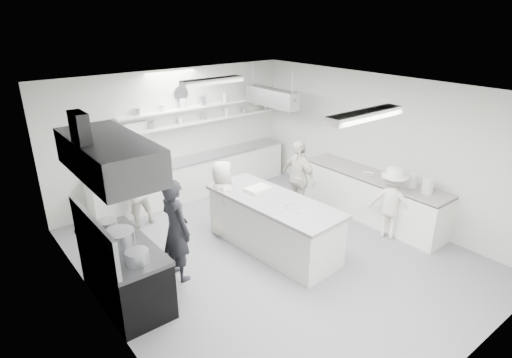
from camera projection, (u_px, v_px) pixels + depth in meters
floor at (271, 254)px, 7.79m from camera, size 6.00×7.00×0.02m
ceiling at (274, 90)px, 6.66m from camera, size 6.00×7.00×0.02m
wall_back at (175, 135)px, 9.77m from camera, size 6.00×0.04×3.00m
wall_front at (476, 269)px, 4.68m from camera, size 6.00×0.04×3.00m
wall_left at (99, 231)px, 5.49m from camera, size 0.04×7.00×3.00m
wall_right at (379, 146)px, 8.96m from camera, size 0.04×7.00×3.00m
stove at (125, 274)px, 6.41m from camera, size 0.80×1.80×0.90m
exhaust_hood at (109, 156)px, 5.70m from camera, size 0.85×2.00×0.50m
back_counter at (195, 177)px, 10.11m from camera, size 5.00×0.60×0.92m
shelf_lower at (203, 121)px, 9.99m from camera, size 4.20×0.26×0.04m
shelf_upper at (202, 106)px, 9.86m from camera, size 4.20×0.26×0.04m
pass_through_window at (121, 148)px, 9.02m from camera, size 1.30×0.04×1.00m
wall_clock at (181, 93)px, 9.50m from camera, size 0.32×0.05×0.32m
right_counter at (372, 197)px, 8.99m from camera, size 0.74×3.30×0.94m
pot_rack at (271, 97)px, 9.83m from camera, size 0.30×1.60×0.40m
light_fixture_front at (365, 115)px, 5.38m from camera, size 1.30×0.25×0.10m
light_fixture_rear at (212, 81)px, 8.00m from camera, size 1.30×0.25×0.10m
prep_island at (273, 225)px, 7.80m from camera, size 1.16×2.67×0.96m
stove_pot at (120, 239)px, 6.21m from camera, size 0.45×0.45×0.26m
cook_stove at (176, 230)px, 6.80m from camera, size 0.47×0.67×1.76m
cook_back at (134, 190)px, 8.56m from camera, size 0.80×0.64×1.57m
cook_island_left at (223, 198)px, 8.24m from camera, size 0.79×0.89×1.53m
cook_island_right at (298, 178)px, 9.03m from camera, size 0.44×1.00×1.68m
cook_right at (392, 202)px, 8.12m from camera, size 0.84×1.08×1.47m
bowl_island_a at (292, 208)px, 7.31m from camera, size 0.29×0.29×0.06m
bowl_island_b at (299, 212)px, 7.16m from camera, size 0.22×0.22×0.07m
bowl_right at (368, 175)px, 8.85m from camera, size 0.31×0.31×0.06m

